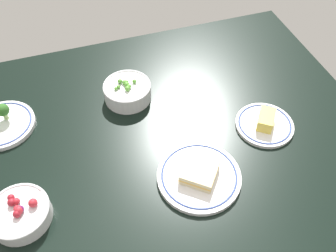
{
  "coord_description": "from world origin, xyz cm",
  "views": [
    {
      "loc": [
        -21.11,
        -65.11,
        86.81
      ],
      "look_at": [
        0.0,
        0.0,
        6.0
      ],
      "focal_mm": 38.31,
      "sensor_mm": 36.0,
      "label": 1
    }
  ],
  "objects_px": {
    "plate_broccoli": "(0,123)",
    "plate_cheese": "(265,123)",
    "bowl_peas": "(127,91)",
    "plate_sandwich": "(199,175)",
    "bowl_berries": "(20,213)"
  },
  "relations": [
    {
      "from": "plate_broccoli",
      "to": "plate_cheese",
      "type": "height_order",
      "value": "plate_broccoli"
    },
    {
      "from": "bowl_peas",
      "to": "plate_cheese",
      "type": "height_order",
      "value": "bowl_peas"
    },
    {
      "from": "bowl_peas",
      "to": "plate_broccoli",
      "type": "distance_m",
      "value": 0.39
    },
    {
      "from": "bowl_peas",
      "to": "plate_sandwich",
      "type": "height_order",
      "value": "bowl_peas"
    },
    {
      "from": "plate_cheese",
      "to": "plate_sandwich",
      "type": "xyz_separation_m",
      "value": [
        -0.25,
        -0.11,
        0.0
      ]
    },
    {
      "from": "plate_broccoli",
      "to": "bowl_berries",
      "type": "height_order",
      "value": "plate_broccoli"
    },
    {
      "from": "plate_sandwich",
      "to": "bowl_berries",
      "type": "bearing_deg",
      "value": 176.64
    },
    {
      "from": "bowl_berries",
      "to": "plate_sandwich",
      "type": "xyz_separation_m",
      "value": [
        0.46,
        -0.03,
        -0.01
      ]
    },
    {
      "from": "bowl_peas",
      "to": "plate_sandwich",
      "type": "bearing_deg",
      "value": -73.07
    },
    {
      "from": "plate_broccoli",
      "to": "bowl_berries",
      "type": "xyz_separation_m",
      "value": [
        0.04,
        -0.32,
        0.01
      ]
    },
    {
      "from": "plate_broccoli",
      "to": "bowl_peas",
      "type": "bearing_deg",
      "value": 0.8
    },
    {
      "from": "bowl_peas",
      "to": "bowl_berries",
      "type": "bearing_deg",
      "value": -136.88
    },
    {
      "from": "plate_broccoli",
      "to": "plate_cheese",
      "type": "xyz_separation_m",
      "value": [
        0.76,
        -0.24,
        -0.01
      ]
    },
    {
      "from": "bowl_berries",
      "to": "plate_cheese",
      "type": "relative_size",
      "value": 0.87
    },
    {
      "from": "bowl_berries",
      "to": "plate_sandwich",
      "type": "height_order",
      "value": "bowl_berries"
    }
  ]
}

